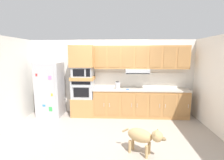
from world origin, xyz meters
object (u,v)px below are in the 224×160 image
electric_kettle (117,85)px  microwave (83,72)px  screwdriver (128,89)px  built_in_oven (83,89)px  refrigerator (50,89)px  dog (143,136)px

electric_kettle → microwave: bearing=177.6°
microwave → screwdriver: 1.56m
microwave → electric_kettle: (1.13, -0.05, -0.43)m
built_in_oven → microwave: microwave is taller
refrigerator → microwave: (1.08, 0.07, 0.58)m
microwave → screwdriver: bearing=-6.5°
microwave → dog: bearing=-51.7°
refrigerator → dog: (2.78, -2.08, -0.48)m
screwdriver → electric_kettle: electric_kettle is taller
microwave → screwdriver: (1.46, -0.17, -0.53)m
built_in_oven → screwdriver: size_ratio=4.21×
microwave → electric_kettle: bearing=-2.4°
refrigerator → microwave: bearing=3.6°
refrigerator → screwdriver: (2.54, -0.10, 0.05)m
electric_kettle → refrigerator: bearing=-179.5°
dog → refrigerator: bearing=171.9°
built_in_oven → dog: (1.69, -2.15, -0.50)m
dog → built_in_oven: bearing=157.0°
microwave → built_in_oven: bearing=179.2°
microwave → electric_kettle: microwave is taller
refrigerator → built_in_oven: size_ratio=2.51×
screwdriver → dog: screwdriver is taller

